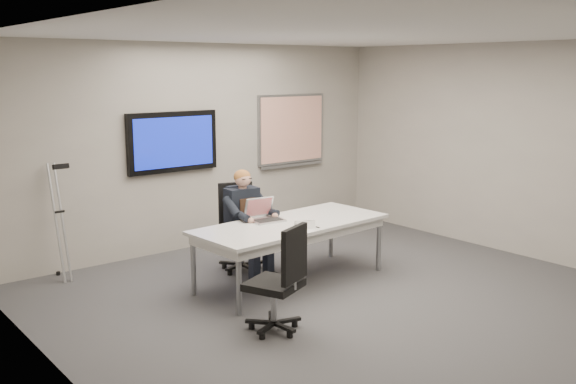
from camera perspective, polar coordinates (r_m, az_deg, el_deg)
floor at (r=6.97m, az=5.93°, el=-9.78°), size 6.00×6.00×0.02m
ceiling at (r=6.53m, az=6.43°, el=13.86°), size 6.00×6.00×0.02m
wall_back at (r=8.96m, az=-7.53°, el=4.06°), size 6.00×0.02×2.80m
wall_left at (r=5.00m, az=-19.00°, el=-1.91°), size 0.02×6.00×2.80m
wall_right at (r=8.97m, az=19.90°, el=3.50°), size 0.02×6.00×2.80m
conference_table at (r=7.40m, az=0.29°, el=-3.33°), size 2.38×1.10×0.72m
tv_display at (r=8.66m, az=-10.19°, el=4.40°), size 1.30×0.09×0.80m
whiteboard at (r=9.81m, az=0.32°, el=5.51°), size 1.25×0.08×1.10m
office_chair_far at (r=7.97m, az=-4.30°, el=-4.55°), size 0.64×0.64×1.07m
office_chair_near at (r=6.12m, az=-0.89°, el=-9.47°), size 0.65×0.65×1.05m
seated_person at (r=7.73m, az=-3.39°, el=-3.68°), size 0.41×0.70×1.27m
crutch at (r=7.96m, az=-19.66°, el=-2.35°), size 0.32×0.78×1.50m
laptop at (r=7.47m, az=-2.16°, el=-2.04°), size 0.39×0.38×0.26m
name_tent at (r=7.10m, az=1.49°, el=-2.89°), size 0.23×0.13×0.09m
pen at (r=7.17m, az=2.42°, el=-3.08°), size 0.02×0.14×0.01m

